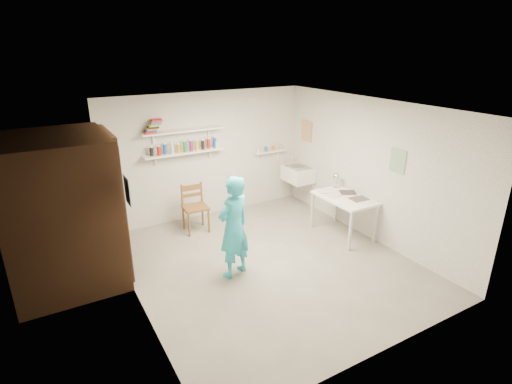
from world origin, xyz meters
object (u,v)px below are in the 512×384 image
wall_clock (231,205)px  desk_lamp (337,176)px  work_table (343,216)px  man (234,227)px  wooden_chair (195,207)px  belfast_sink (298,174)px

wall_clock → desk_lamp: wall_clock is taller
wall_clock → work_table: 2.27m
man → wooden_chair: (0.06, 1.65, -0.31)m
wall_clock → work_table: size_ratio=0.25×
belfast_sink → man: bearing=-144.0°
wall_clock → man: bearing=-128.0°
work_table → wooden_chair: bearing=146.3°
man → wall_clock: (0.07, 0.21, 0.25)m
wall_clock → wooden_chair: 1.55m
wall_clock → desk_lamp: (2.35, 0.42, -0.07)m
man → wooden_chair: size_ratio=1.67×
belfast_sink → work_table: belfast_sink is taller
belfast_sink → wall_clock: wall_clock is taller
belfast_sink → work_table: (-0.11, -1.51, -0.34)m
belfast_sink → man: man is taller
belfast_sink → desk_lamp: (0.07, -1.08, 0.24)m
belfast_sink → wall_clock: bearing=-146.6°
wall_clock → work_table: (2.17, -0.01, -0.65)m
wall_clock → belfast_sink: bearing=14.4°
work_table → desk_lamp: desk_lamp is taller
man → work_table: 2.29m
desk_lamp → wall_clock: bearing=-169.8°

